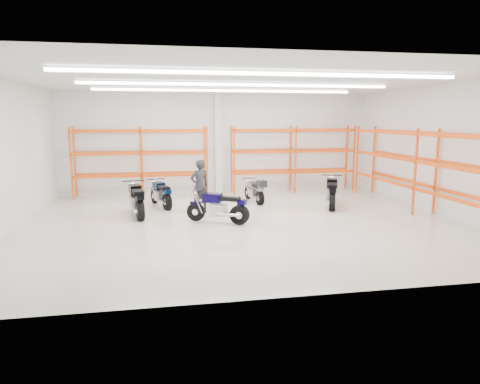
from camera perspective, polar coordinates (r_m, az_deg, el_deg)
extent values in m
plane|color=beige|center=(13.97, 0.33, -4.02)|extent=(14.00, 14.00, 0.00)
cube|color=white|center=(19.53, -2.96, 6.59)|extent=(14.00, 0.02, 4.50)
cube|color=white|center=(7.83, 8.54, 1.70)|extent=(14.00, 0.02, 4.50)
cube|color=white|center=(14.10, -28.93, 4.15)|extent=(0.02, 12.00, 4.50)
cube|color=white|center=(16.42, 25.20, 5.07)|extent=(0.02, 12.00, 4.50)
cube|color=white|center=(13.62, 0.35, 14.69)|extent=(14.00, 12.00, 0.02)
cube|color=white|center=(10.69, 3.46, 15.48)|extent=(10.00, 0.22, 0.10)
cube|color=white|center=(14.10, -0.04, 14.12)|extent=(10.00, 0.22, 0.10)
cube|color=white|center=(17.05, -1.91, 13.36)|extent=(10.00, 0.22, 0.10)
cylinder|color=black|center=(14.14, -5.91, -2.64)|extent=(0.59, 0.40, 0.61)
cylinder|color=black|center=(13.58, -0.05, -3.06)|extent=(0.64, 0.47, 0.63)
cylinder|color=silver|center=(14.14, -5.91, -2.64)|extent=(0.25, 0.22, 0.20)
cylinder|color=silver|center=(13.58, -0.05, -3.06)|extent=(0.29, 0.29, 0.22)
cube|color=black|center=(14.08, -5.93, -1.43)|extent=(0.39, 0.31, 0.06)
cube|color=#B7B7BC|center=(13.81, -2.93, -2.39)|extent=(0.64, 0.58, 0.39)
cube|color=#A5A5AA|center=(13.69, -1.42, -2.92)|extent=(0.68, 0.45, 0.08)
cube|color=black|center=(13.80, -3.65, -0.76)|extent=(0.67, 0.58, 0.28)
cube|color=black|center=(13.60, -1.43, -0.91)|extent=(0.73, 0.59, 0.12)
cube|color=black|center=(13.47, 0.28, -1.36)|extent=(0.34, 0.32, 0.16)
cylinder|color=black|center=(13.90, -4.97, 0.23)|extent=(0.38, 0.64, 0.04)
sphere|color=silver|center=(14.05, -6.10, -0.36)|extent=(0.19, 0.19, 0.19)
cylinder|color=silver|center=(13.53, -1.50, -3.07)|extent=(0.71, 0.45, 0.09)
cylinder|color=black|center=(16.10, -14.06, -1.25)|extent=(0.26, 0.68, 0.67)
cylinder|color=black|center=(14.46, -13.17, -2.40)|extent=(0.33, 0.72, 0.69)
cylinder|color=silver|center=(16.10, -14.06, -1.25)|extent=(0.20, 0.25, 0.22)
cylinder|color=silver|center=(14.46, -13.17, -2.40)|extent=(0.27, 0.28, 0.25)
cube|color=black|center=(16.04, -14.11, -0.07)|extent=(0.24, 0.43, 0.07)
cube|color=#B7B7BC|center=(15.22, -13.64, -1.34)|extent=(0.51, 0.65, 0.43)
cube|color=#A5A5AA|center=(14.83, -13.39, -2.07)|extent=(0.28, 0.79, 0.09)
cube|color=black|center=(15.34, -13.81, 0.35)|extent=(0.49, 0.69, 0.31)
cube|color=black|center=(14.73, -13.47, -0.02)|extent=(0.47, 0.79, 0.13)
cube|color=black|center=(14.29, -13.18, -0.67)|extent=(0.30, 0.33, 0.18)
cylinder|color=black|center=(15.68, -14.04, 1.45)|extent=(0.78, 0.19, 0.04)
sphere|color=silver|center=(16.04, -14.17, 0.98)|extent=(0.21, 0.21, 0.21)
cylinder|color=silver|center=(14.76, -14.05, -2.15)|extent=(0.26, 0.84, 0.10)
cylinder|color=black|center=(17.31, -11.34, -0.52)|extent=(0.30, 0.60, 0.59)
cylinder|color=black|center=(15.93, -9.69, -1.32)|extent=(0.37, 0.63, 0.61)
cylinder|color=silver|center=(17.31, -11.34, -0.52)|extent=(0.19, 0.23, 0.20)
cylinder|color=silver|center=(15.93, -9.69, -1.32)|extent=(0.26, 0.27, 0.22)
cube|color=#03173B|center=(17.26, -11.37, 0.44)|extent=(0.25, 0.38, 0.06)
cube|color=#B7B7BC|center=(16.57, -10.53, -0.54)|extent=(0.50, 0.60, 0.37)
cube|color=#A5A5AA|center=(16.24, -10.09, -1.08)|extent=(0.34, 0.69, 0.08)
cube|color=#03173B|center=(16.68, -10.76, 0.83)|extent=(0.50, 0.63, 0.28)
cube|color=black|center=(16.16, -10.14, 0.56)|extent=(0.49, 0.71, 0.12)
cube|color=#03173B|center=(15.79, -9.63, 0.07)|extent=(0.29, 0.31, 0.16)
cylinder|color=black|center=(16.96, -11.15, 1.70)|extent=(0.66, 0.26, 0.04)
sphere|color=silver|center=(17.26, -11.44, 1.30)|extent=(0.19, 0.19, 0.19)
cylinder|color=silver|center=(16.15, -10.57, -1.16)|extent=(0.32, 0.73, 0.09)
cylinder|color=black|center=(17.88, 1.07, -0.09)|extent=(0.19, 0.54, 0.53)
cylinder|color=black|center=(16.66, 2.68, -0.81)|extent=(0.24, 0.57, 0.55)
cylinder|color=silver|center=(17.88, 1.07, -0.09)|extent=(0.15, 0.20, 0.18)
cylinder|color=silver|center=(16.66, 2.68, -0.81)|extent=(0.21, 0.22, 0.20)
cube|color=gray|center=(17.84, 1.08, 0.75)|extent=(0.18, 0.34, 0.05)
cube|color=#B7B7BC|center=(17.23, 1.88, -0.12)|extent=(0.39, 0.51, 0.34)
cube|color=#A5A5AA|center=(16.93, 2.30, -0.60)|extent=(0.20, 0.63, 0.07)
cube|color=gray|center=(17.32, 1.70, 1.07)|extent=(0.38, 0.54, 0.25)
cube|color=black|center=(16.86, 2.31, 0.83)|extent=(0.36, 0.62, 0.11)
cube|color=gray|center=(16.53, 2.78, 0.39)|extent=(0.23, 0.26, 0.14)
cylinder|color=black|center=(17.57, 1.34, 1.84)|extent=(0.62, 0.13, 0.03)
sphere|color=silver|center=(17.84, 1.04, 1.50)|extent=(0.17, 0.17, 0.17)
cylinder|color=silver|center=(16.85, 1.89, -0.65)|extent=(0.18, 0.67, 0.08)
cube|color=black|center=(16.40, 2.93, 1.13)|extent=(0.35, 0.38, 0.27)
cylinder|color=black|center=(17.55, 12.03, -0.27)|extent=(0.36, 0.67, 0.67)
cylinder|color=black|center=(15.90, 12.18, -1.27)|extent=(0.43, 0.72, 0.69)
cylinder|color=silver|center=(17.55, 12.03, -0.27)|extent=(0.23, 0.26, 0.22)
cylinder|color=silver|center=(15.90, 12.18, -1.27)|extent=(0.30, 0.31, 0.25)
cube|color=black|center=(17.50, 12.07, 0.81)|extent=(0.30, 0.44, 0.07)
cube|color=#B7B7BC|center=(16.67, 12.12, -0.33)|extent=(0.58, 0.69, 0.42)
cube|color=#A5A5AA|center=(16.27, 12.15, -0.98)|extent=(0.40, 0.78, 0.09)
cube|color=black|center=(16.80, 12.15, 1.21)|extent=(0.58, 0.72, 0.31)
cube|color=black|center=(16.18, 12.21, 0.89)|extent=(0.58, 0.81, 0.13)
cube|color=black|center=(15.73, 12.25, 0.31)|extent=(0.33, 0.36, 0.18)
cylinder|color=black|center=(17.14, 12.15, 2.21)|extent=(0.75, 0.32, 0.04)
sphere|color=silver|center=(17.50, 12.10, 1.77)|extent=(0.21, 0.21, 0.21)
cylinder|color=silver|center=(16.22, 11.52, -0.99)|extent=(0.39, 0.82, 0.10)
imported|color=black|center=(15.21, -5.40, 0.76)|extent=(0.82, 0.68, 1.92)
cube|color=white|center=(19.35, -2.89, 6.56)|extent=(0.32, 0.32, 4.50)
cube|color=#F7470A|center=(19.65, -21.17, 3.77)|extent=(0.07, 0.07, 3.00)
cube|color=#F7470A|center=(18.86, -21.61, 3.52)|extent=(0.07, 0.07, 3.00)
cube|color=#F7470A|center=(19.32, -12.97, 4.09)|extent=(0.07, 0.07, 3.00)
cube|color=#F7470A|center=(18.52, -13.07, 3.85)|extent=(0.07, 0.07, 3.00)
cube|color=#F7470A|center=(19.40, -4.66, 4.33)|extent=(0.07, 0.07, 3.00)
cube|color=#F7470A|center=(18.60, -4.41, 4.10)|extent=(0.07, 0.07, 3.00)
cube|color=#F7470A|center=(19.38, -12.91, 2.43)|extent=(5.60, 0.07, 0.12)
cube|color=#F7470A|center=(18.59, -13.01, 2.12)|extent=(5.60, 0.07, 0.12)
cube|color=#F7470A|center=(19.29, -13.01, 5.20)|extent=(5.60, 0.07, 0.12)
cube|color=#F7470A|center=(18.49, -13.12, 5.00)|extent=(5.60, 0.07, 0.12)
cube|color=#F7470A|center=(19.24, -13.12, 7.98)|extent=(5.60, 0.07, 0.12)
cube|color=#F7470A|center=(18.44, -13.23, 7.91)|extent=(5.60, 0.07, 0.12)
cube|color=#F7470A|center=(19.55, -1.15, 4.40)|extent=(0.07, 0.07, 3.00)
cube|color=#F7470A|center=(18.77, -0.75, 4.18)|extent=(0.07, 0.07, 3.00)
cube|color=#F7470A|center=(20.19, 6.74, 4.51)|extent=(0.07, 0.07, 3.00)
cube|color=#F7470A|center=(19.43, 7.44, 4.29)|extent=(0.07, 0.07, 3.00)
cube|color=#F7470A|center=(21.18, 14.02, 4.53)|extent=(0.07, 0.07, 3.00)
cube|color=#F7470A|center=(20.46, 14.95, 4.31)|extent=(0.07, 0.07, 3.00)
cube|color=#F7470A|center=(20.25, 6.71, 2.92)|extent=(5.60, 0.07, 0.12)
cube|color=#F7470A|center=(19.49, 7.40, 2.64)|extent=(5.60, 0.07, 0.12)
cube|color=#F7470A|center=(20.16, 6.76, 5.57)|extent=(5.60, 0.07, 0.12)
cube|color=#F7470A|center=(19.40, 7.46, 5.39)|extent=(5.60, 0.07, 0.12)
cube|color=#F7470A|center=(20.11, 6.82, 8.23)|extent=(5.60, 0.07, 0.12)
cube|color=#F7470A|center=(19.35, 7.52, 8.16)|extent=(5.60, 0.07, 0.12)
cube|color=#F7470A|center=(16.42, 24.67, 2.47)|extent=(0.07, 0.07, 3.00)
cube|color=#F7470A|center=(15.98, 22.31, 2.45)|extent=(0.07, 0.07, 3.00)
cube|color=#F7470A|center=(20.25, 17.39, 4.14)|extent=(0.07, 0.07, 3.00)
cube|color=#F7470A|center=(19.89, 15.34, 4.15)|extent=(0.07, 0.07, 3.00)
cube|color=#F7470A|center=(16.49, 24.53, 0.54)|extent=(0.07, 9.00, 0.12)
cube|color=#F7470A|center=(16.05, 22.18, 0.46)|extent=(0.07, 9.00, 0.12)
cube|color=#F7470A|center=(16.38, 24.76, 3.77)|extent=(0.07, 9.00, 0.12)
cube|color=#F7470A|center=(15.94, 22.40, 3.79)|extent=(0.07, 9.00, 0.12)
cube|color=#F7470A|center=(16.33, 25.00, 7.04)|extent=(0.07, 9.00, 0.12)
cube|color=#F7470A|center=(15.88, 22.62, 7.15)|extent=(0.07, 9.00, 0.12)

